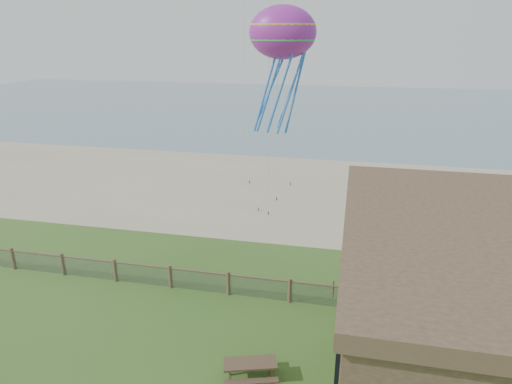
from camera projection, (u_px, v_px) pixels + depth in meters
ground at (185, 381)px, 16.75m from camera, size 160.00×160.00×0.00m
sand_beach at (281, 190)px, 37.03m from camera, size 72.00×20.00×0.02m
ocean at (323, 107)px, 77.58m from camera, size 160.00×68.00×0.02m
chainlink_fence at (228, 285)px, 22.10m from camera, size 36.20×0.20×1.25m
picnic_table at (250, 370)px, 16.70m from camera, size 2.28×1.97×0.82m
octopus_kite at (282, 68)px, 26.17m from camera, size 3.91×2.92×7.60m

